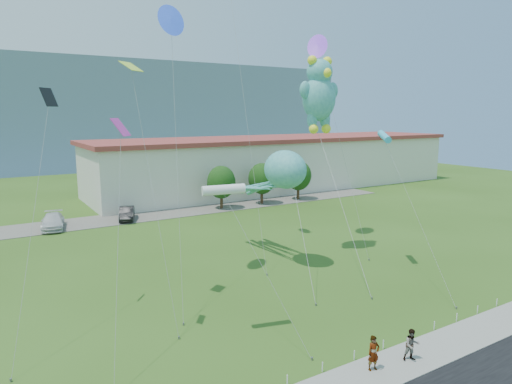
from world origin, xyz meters
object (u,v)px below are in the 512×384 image
at_px(warehouse, 281,162).
at_px(octopus_kite, 277,176).
at_px(pedestrian_left, 374,353).
at_px(teddy_bear_kite, 319,93).
at_px(pedestrian_right, 412,345).
at_px(parked_car_black, 127,213).
at_px(parked_car_white, 53,221).

distance_m(warehouse, octopus_kite, 37.93).
bearing_deg(pedestrian_left, teddy_bear_kite, 68.75).
height_order(pedestrian_left, teddy_bear_kite, teddy_bear_kite).
bearing_deg(pedestrian_right, parked_car_black, 118.74).
bearing_deg(octopus_kite, warehouse, 54.75).
bearing_deg(teddy_bear_kite, parked_car_white, 131.59).
xyz_separation_m(pedestrian_right, octopus_kite, (2.96, 15.99, 6.09)).
bearing_deg(octopus_kite, parked_car_black, 106.41).
distance_m(warehouse, teddy_bear_kite, 36.33).
height_order(pedestrian_right, octopus_kite, octopus_kite).
xyz_separation_m(parked_car_black, octopus_kite, (6.15, -20.90, 6.19)).
bearing_deg(parked_car_black, parked_car_white, -161.37).
bearing_deg(pedestrian_left, pedestrian_right, 0.06).
bearing_deg(pedestrian_left, parked_car_black, 101.15).
bearing_deg(parked_car_white, octopus_kite, -45.83).
xyz_separation_m(pedestrian_right, parked_car_black, (-3.19, 36.88, -0.10)).
distance_m(pedestrian_left, pedestrian_right, 2.22).
bearing_deg(warehouse, parked_car_black, -160.35).
relative_size(pedestrian_left, octopus_kite, 0.12).
distance_m(parked_car_white, parked_car_black, 7.67).
height_order(pedestrian_left, parked_car_white, pedestrian_left).
height_order(pedestrian_right, parked_car_black, pedestrian_right).
relative_size(warehouse, parked_car_black, 13.76).
distance_m(warehouse, pedestrian_right, 53.12).
distance_m(pedestrian_right, parked_car_black, 37.02).
xyz_separation_m(pedestrian_left, octopus_kite, (5.15, 15.62, 6.04)).
bearing_deg(parked_car_white, teddy_bear_kite, -37.64).
height_order(warehouse, octopus_kite, octopus_kite).
distance_m(pedestrian_right, octopus_kite, 17.36).
relative_size(pedestrian_right, parked_car_white, 0.30).
relative_size(warehouse, teddy_bear_kite, 3.71).
xyz_separation_m(pedestrian_left, teddy_bear_kite, (9.57, 16.04, 12.59)).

